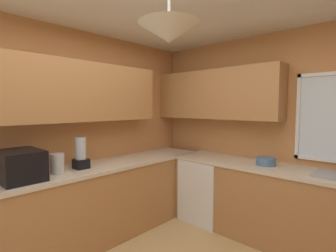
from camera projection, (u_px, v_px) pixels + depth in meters
room_shell at (177, 95)px, 2.41m from camera, size 3.58×4.06×2.63m
counter_run_left at (78, 208)px, 2.89m from camera, size 0.65×3.67×0.92m
counter_run_back at (276, 205)px, 3.00m from camera, size 2.67×0.65×0.92m
dishwasher at (207, 189)px, 3.63m from camera, size 0.60×0.60×0.87m
microwave at (20, 165)px, 2.42m from camera, size 0.48×0.36×0.29m
kettle at (57, 164)px, 2.66m from camera, size 0.14×0.14×0.21m
bowl at (266, 161)px, 3.05m from camera, size 0.23×0.23×0.09m
blender_appliance at (81, 155)px, 2.88m from camera, size 0.15×0.15×0.36m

